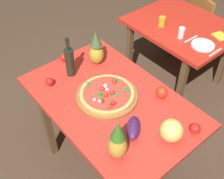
# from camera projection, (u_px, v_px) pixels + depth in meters

# --- Properties ---
(ground_plane) EXTENTS (10.00, 10.00, 0.00)m
(ground_plane) POSITION_uv_depth(u_px,v_px,m) (111.00, 155.00, 2.67)
(ground_plane) COLOR #4C3828
(display_table) EXTENTS (1.38, 0.88, 0.78)m
(display_table) POSITION_uv_depth(u_px,v_px,m) (111.00, 107.00, 2.19)
(display_table) COLOR brown
(display_table) RESTS_ON ground_plane
(background_table) EXTENTS (1.06, 0.86, 0.78)m
(background_table) POSITION_uv_depth(u_px,v_px,m) (181.00, 33.00, 2.97)
(background_table) COLOR brown
(background_table) RESTS_ON ground_plane
(dining_chair) EXTENTS (0.51, 0.51, 0.85)m
(dining_chair) POSITION_uv_depth(u_px,v_px,m) (205.00, 23.00, 3.48)
(dining_chair) COLOR #945E2E
(dining_chair) RESTS_ON ground_plane
(pizza_board) EXTENTS (0.48, 0.48, 0.02)m
(pizza_board) POSITION_uv_depth(u_px,v_px,m) (107.00, 96.00, 2.13)
(pizza_board) COLOR #945E2E
(pizza_board) RESTS_ON display_table
(pizza) EXTENTS (0.42, 0.42, 0.06)m
(pizza) POSITION_uv_depth(u_px,v_px,m) (107.00, 94.00, 2.11)
(pizza) COLOR #E2AE58
(pizza) RESTS_ON pizza_board
(wine_bottle) EXTENTS (0.08, 0.08, 0.35)m
(wine_bottle) POSITION_uv_depth(u_px,v_px,m) (70.00, 61.00, 2.24)
(wine_bottle) COLOR black
(wine_bottle) RESTS_ON display_table
(pineapple_left) EXTENTS (0.12, 0.12, 0.32)m
(pineapple_left) POSITION_uv_depth(u_px,v_px,m) (118.00, 141.00, 1.68)
(pineapple_left) COLOR gold
(pineapple_left) RESTS_ON display_table
(pineapple_right) EXTENTS (0.13, 0.13, 0.32)m
(pineapple_right) POSITION_uv_depth(u_px,v_px,m) (96.00, 49.00, 2.35)
(pineapple_right) COLOR #AF982B
(pineapple_right) RESTS_ON display_table
(melon) EXTENTS (0.16, 0.16, 0.16)m
(melon) POSITION_uv_depth(u_px,v_px,m) (171.00, 130.00, 1.82)
(melon) COLOR #F1CC62
(melon) RESTS_ON display_table
(bell_pepper) EXTENTS (0.09, 0.09, 0.10)m
(bell_pepper) POSITION_uv_depth(u_px,v_px,m) (162.00, 92.00, 2.12)
(bell_pepper) COLOR red
(bell_pepper) RESTS_ON display_table
(eggplant) EXTENTS (0.20, 0.21, 0.09)m
(eggplant) POSITION_uv_depth(u_px,v_px,m) (133.00, 128.00, 1.87)
(eggplant) COLOR #401D4E
(eggplant) RESTS_ON display_table
(tomato_by_bottle) EXTENTS (0.07, 0.07, 0.07)m
(tomato_by_bottle) POSITION_uv_depth(u_px,v_px,m) (50.00, 82.00, 2.22)
(tomato_by_bottle) COLOR red
(tomato_by_bottle) RESTS_ON display_table
(tomato_beside_pepper) EXTENTS (0.07, 0.07, 0.07)m
(tomato_beside_pepper) POSITION_uv_depth(u_px,v_px,m) (64.00, 57.00, 2.44)
(tomato_beside_pepper) COLOR red
(tomato_beside_pepper) RESTS_ON display_table
(tomato_near_board) EXTENTS (0.08, 0.08, 0.08)m
(tomato_near_board) POSITION_uv_depth(u_px,v_px,m) (195.00, 129.00, 1.88)
(tomato_near_board) COLOR red
(tomato_near_board) RESTS_ON display_table
(drinking_glass_juice) EXTENTS (0.07, 0.07, 0.10)m
(drinking_glass_juice) POSITION_uv_depth(u_px,v_px,m) (162.00, 21.00, 2.84)
(drinking_glass_juice) COLOR gold
(drinking_glass_juice) RESTS_ON background_table
(drinking_glass_water) EXTENTS (0.06, 0.06, 0.11)m
(drinking_glass_water) POSITION_uv_depth(u_px,v_px,m) (181.00, 33.00, 2.69)
(drinking_glass_water) COLOR silver
(drinking_glass_water) RESTS_ON background_table
(dinner_plate) EXTENTS (0.22, 0.22, 0.02)m
(dinner_plate) POSITION_uv_depth(u_px,v_px,m) (203.00, 45.00, 2.62)
(dinner_plate) COLOR white
(dinner_plate) RESTS_ON background_table
(fork_utensil) EXTENTS (0.02, 0.18, 0.01)m
(fork_utensil) POSITION_uv_depth(u_px,v_px,m) (191.00, 39.00, 2.70)
(fork_utensil) COLOR silver
(fork_utensil) RESTS_ON background_table
(knife_utensil) EXTENTS (0.02, 0.18, 0.01)m
(knife_utensil) POSITION_uv_depth(u_px,v_px,m) (215.00, 52.00, 2.55)
(knife_utensil) COLOR silver
(knife_utensil) RESTS_ON background_table
(napkin_folded) EXTENTS (0.17, 0.15, 0.01)m
(napkin_folded) POSITION_uv_depth(u_px,v_px,m) (220.00, 36.00, 2.74)
(napkin_folded) COLOR yellow
(napkin_folded) RESTS_ON background_table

